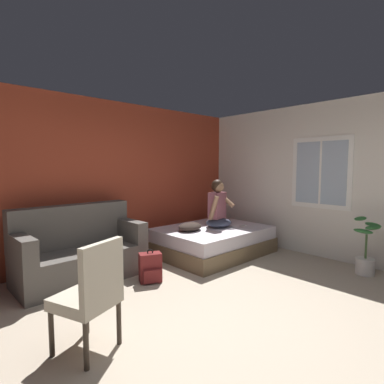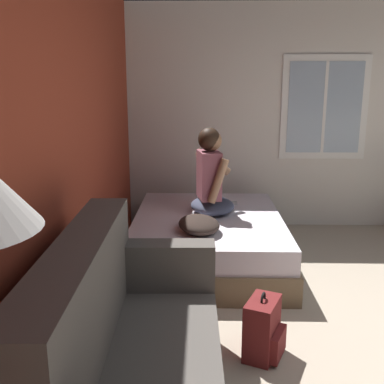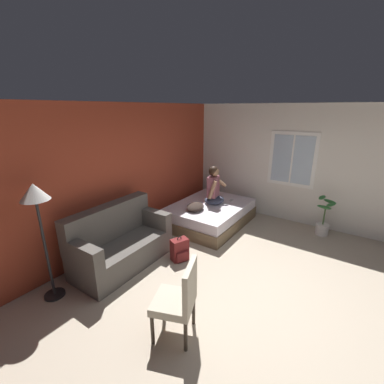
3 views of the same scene
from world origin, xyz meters
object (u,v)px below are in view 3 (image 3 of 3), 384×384
at_px(side_chair, 179,298).
at_px(floor_lamp, 36,204).
at_px(potted_plant, 323,222).
at_px(throw_pillow, 195,207).
at_px(backpack, 180,250).
at_px(cell_phone, 231,200).
at_px(person_seated, 214,188).
at_px(bed, 210,214).
at_px(couch, 120,243).

relative_size(side_chair, floor_lamp, 0.58).
bearing_deg(potted_plant, throw_pillow, 119.72).
bearing_deg(backpack, side_chair, -142.92).
xyz_separation_m(side_chair, potted_plant, (3.77, -0.96, -0.23)).
height_order(floor_lamp, potted_plant, floor_lamp).
bearing_deg(cell_phone, floor_lamp, -102.51).
bearing_deg(side_chair, person_seated, 23.13).
bearing_deg(floor_lamp, potted_plant, -33.83).
height_order(bed, floor_lamp, floor_lamp).
bearing_deg(floor_lamp, throw_pillow, -9.69).
distance_m(backpack, throw_pillow, 1.28).
distance_m(bed, side_chair, 3.20).
relative_size(bed, couch, 1.15).
xyz_separation_m(backpack, floor_lamp, (-1.78, 0.94, 1.24)).
relative_size(couch, cell_phone, 11.94).
relative_size(person_seated, throw_pillow, 1.82).
bearing_deg(potted_plant, side_chair, 165.68).
bearing_deg(backpack, cell_phone, 1.51).
xyz_separation_m(cell_phone, potted_plant, (0.38, -1.98, -0.18)).
bearing_deg(potted_plant, backpack, 142.31).
distance_m(side_chair, potted_plant, 3.90).
height_order(backpack, potted_plant, potted_plant).
height_order(bed, side_chair, side_chair).
xyz_separation_m(person_seated, throw_pillow, (-0.59, 0.12, -0.29)).
bearing_deg(person_seated, floor_lamp, 170.09).
bearing_deg(throw_pillow, bed, -10.37).
relative_size(cell_phone, floor_lamp, 0.08).
relative_size(person_seated, cell_phone, 6.08).
xyz_separation_m(backpack, potted_plant, (2.50, -1.93, 0.11)).
height_order(side_chair, person_seated, person_seated).
height_order(cell_phone, potted_plant, potted_plant).
relative_size(backpack, cell_phone, 3.18).
xyz_separation_m(couch, side_chair, (-0.61, -1.75, 0.14)).
height_order(bed, couch, couch).
height_order(throw_pillow, cell_phone, throw_pillow).
distance_m(side_chair, person_seated, 3.29).
distance_m(person_seated, throw_pillow, 0.67).
xyz_separation_m(throw_pillow, potted_plant, (1.35, -2.37, -0.25)).
distance_m(backpack, floor_lamp, 2.36).
bearing_deg(side_chair, bed, 24.42).
bearing_deg(person_seated, throw_pillow, 168.98).
height_order(throw_pillow, potted_plant, potted_plant).
distance_m(couch, backpack, 1.05).
xyz_separation_m(couch, floor_lamp, (-1.11, 0.15, 1.04)).
distance_m(bed, potted_plant, 2.44).
height_order(couch, potted_plant, couch).
relative_size(side_chair, backpack, 2.14).
distance_m(couch, potted_plant, 4.17).
bearing_deg(side_chair, couch, 70.74).
xyz_separation_m(cell_phone, floor_lamp, (-3.90, 0.88, 0.94)).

